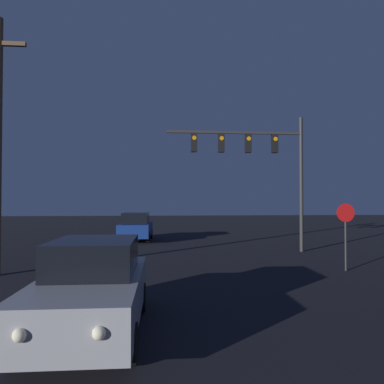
% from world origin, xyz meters
% --- Properties ---
extents(car_near, '(1.87, 4.52, 1.73)m').
position_xyz_m(car_near, '(-2.32, 6.39, 0.86)').
color(car_near, '#99999E').
rests_on(car_near, ground_plane).
extents(car_far, '(1.96, 4.56, 1.73)m').
position_xyz_m(car_far, '(-2.51, 22.42, 0.86)').
color(car_far, navy).
rests_on(car_far, ground_plane).
extents(traffic_signal_mast, '(6.64, 0.30, 6.53)m').
position_xyz_m(traffic_signal_mast, '(3.69, 16.85, 4.61)').
color(traffic_signal_mast, '#2D2D2D').
rests_on(traffic_signal_mast, ground_plane).
extents(stop_sign, '(0.65, 0.07, 2.37)m').
position_xyz_m(stop_sign, '(5.48, 11.90, 1.63)').
color(stop_sign, '#2D2D2D').
rests_on(stop_sign, ground_plane).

